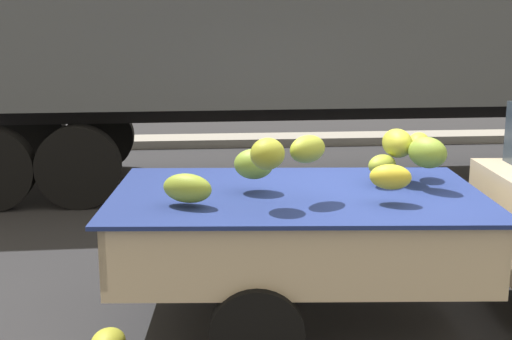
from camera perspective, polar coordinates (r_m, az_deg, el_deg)
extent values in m
plane|color=#28282B|center=(5.76, 10.13, -11.71)|extent=(220.00, 220.00, 0.00)
cube|color=gray|center=(13.24, 1.19, 2.60)|extent=(80.00, 0.80, 0.16)
cube|color=#CCB793|center=(5.22, 3.49, -7.28)|extent=(2.81, 1.84, 0.08)
cube|color=#CCB793|center=(5.90, 2.97, -2.31)|extent=(2.69, 0.26, 0.44)
cube|color=#CCB793|center=(4.39, 4.28, -7.55)|extent=(2.69, 0.26, 0.44)
cube|color=#CCB793|center=(5.40, 17.70, -4.29)|extent=(0.18, 1.63, 0.44)
cube|color=#CCB793|center=(5.21, -11.17, -4.52)|extent=(0.18, 1.63, 0.44)
cube|color=#B21914|center=(5.94, 2.95, -2.60)|extent=(2.58, 0.21, 0.07)
cube|color=navy|center=(5.08, 3.56, -2.06)|extent=(2.94, 1.97, 0.03)
ellipsoid|color=olive|center=(4.67, -5.92, -1.56)|extent=(0.42, 0.35, 0.21)
ellipsoid|color=gold|center=(5.62, 13.79, 2.16)|extent=(0.28, 0.34, 0.19)
ellipsoid|color=gold|center=(4.79, 11.47, -0.59)|extent=(0.34, 0.28, 0.18)
ellipsoid|color=#96A62F|center=(5.33, 10.80, 0.43)|extent=(0.33, 0.33, 0.16)
ellipsoid|color=gold|center=(5.44, 12.04, 2.26)|extent=(0.24, 0.36, 0.23)
ellipsoid|color=#9FA52A|center=(4.55, 1.00, 1.40)|extent=(0.32, 0.34, 0.22)
ellipsoid|color=#9DAA30|center=(4.73, 4.45, 1.81)|extent=(0.37, 0.37, 0.20)
ellipsoid|color=olive|center=(5.03, -0.19, 0.52)|extent=(0.35, 0.32, 0.23)
ellipsoid|color=olive|center=(5.25, 14.50, 1.46)|extent=(0.36, 0.40, 0.24)
cylinder|color=black|center=(6.03, -0.12, -7.11)|extent=(0.65, 0.25, 0.64)
cylinder|color=black|center=(4.58, 0.09, -13.69)|extent=(0.65, 0.25, 0.64)
cube|color=#4C5156|center=(10.01, 6.84, 13.84)|extent=(12.05, 2.73, 2.70)
cube|color=black|center=(10.09, 6.62, 5.29)|extent=(11.05, 0.62, 0.30)
cylinder|color=black|center=(11.18, -13.21, 2.84)|extent=(1.09, 0.32, 1.08)
cylinder|color=black|center=(8.85, -14.99, 0.27)|extent=(1.09, 0.32, 1.08)
cylinder|color=black|center=(11.36, -18.62, 2.67)|extent=(1.09, 0.32, 1.08)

